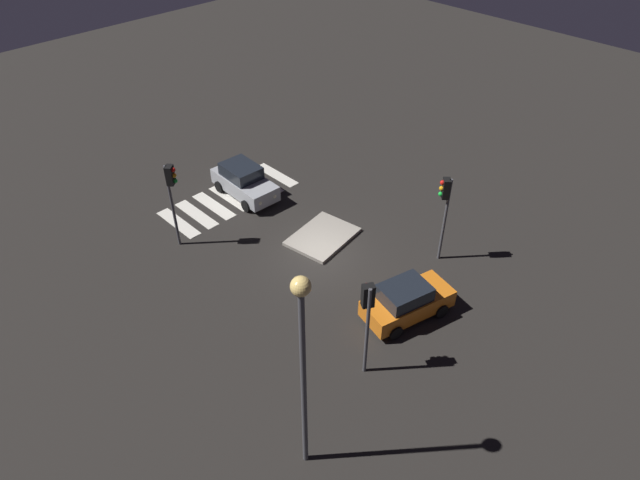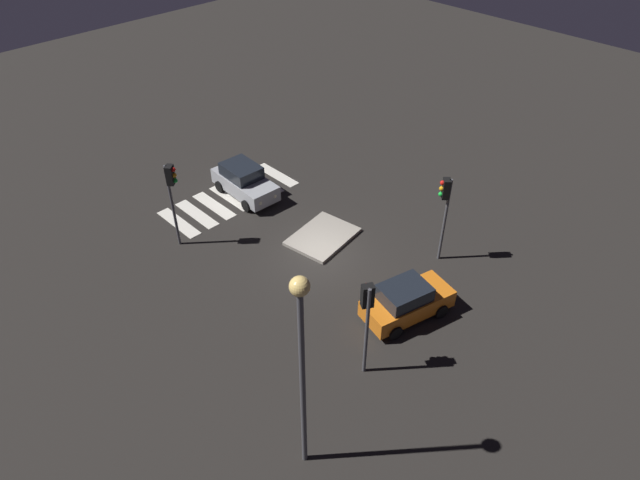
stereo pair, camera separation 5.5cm
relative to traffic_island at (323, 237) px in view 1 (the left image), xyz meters
name	(u,v)px [view 1 (the left image)]	position (x,y,z in m)	size (l,w,h in m)	color
ground_plane	(320,256)	(1.10, 0.93, -0.09)	(80.00, 80.00, 0.00)	black
traffic_island	(323,237)	(0.00, 0.00, 0.00)	(3.73, 3.02, 0.18)	gray
car_orange	(407,301)	(1.28, 6.40, 0.77)	(4.25, 2.61, 1.75)	orange
car_silver	(244,181)	(0.31, -5.93, 0.81)	(2.14, 4.29, 1.84)	#9EA0A5
traffic_light_north	(367,308)	(4.73, 7.04, 3.22)	(0.54, 0.53, 4.37)	#47474C
traffic_light_east	(171,187)	(5.39, -4.62, 3.36)	(0.54, 0.53, 4.55)	#47474C
traffic_light_west	(445,200)	(-2.83, 5.01, 3.34)	(0.54, 0.54, 4.53)	#47474C
street_lamp	(303,350)	(9.02, 8.26, 5.49)	(0.56, 0.56, 8.28)	#47474C
crosswalk_near	(230,198)	(1.10, -6.28, -0.08)	(7.60, 3.20, 0.02)	silver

